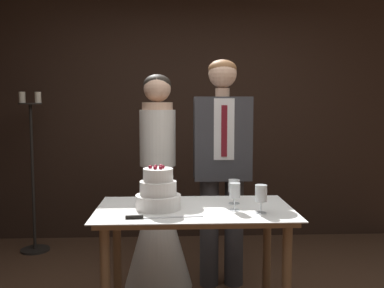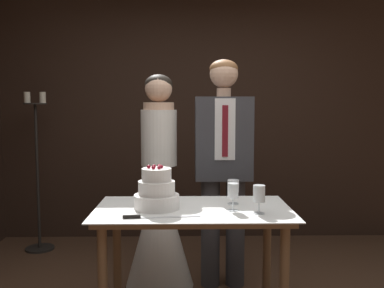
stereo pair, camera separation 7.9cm
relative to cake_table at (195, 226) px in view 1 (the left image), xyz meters
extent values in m
cube|color=black|center=(0.07, 2.06, 0.74)|extent=(4.41, 0.12, 2.86)
cylinder|color=brown|center=(-0.52, 0.26, -0.31)|extent=(0.06, 0.06, 0.76)
cylinder|color=brown|center=(0.52, 0.26, -0.31)|extent=(0.06, 0.06, 0.76)
cube|color=brown|center=(0.00, 0.00, 0.09)|extent=(1.15, 0.64, 0.03)
cube|color=white|center=(0.00, 0.00, 0.11)|extent=(1.21, 0.70, 0.01)
cylinder|color=white|center=(-0.22, -0.01, 0.16)|extent=(0.28, 0.28, 0.09)
cylinder|color=white|center=(-0.22, -0.01, 0.25)|extent=(0.23, 0.23, 0.08)
cylinder|color=white|center=(-0.22, -0.01, 0.33)|extent=(0.18, 0.18, 0.08)
sphere|color=maroon|center=(-0.20, -0.01, 0.38)|extent=(0.02, 0.02, 0.02)
sphere|color=maroon|center=(-0.21, 0.03, 0.38)|extent=(0.02, 0.02, 0.02)
sphere|color=maroon|center=(-0.24, 0.01, 0.38)|extent=(0.02, 0.02, 0.02)
sphere|color=maroon|center=(-0.27, -0.01, 0.38)|extent=(0.02, 0.02, 0.02)
sphere|color=maroon|center=(-0.24, -0.05, 0.38)|extent=(0.02, 0.02, 0.02)
sphere|color=maroon|center=(-0.21, -0.04, 0.38)|extent=(0.02, 0.02, 0.02)
cube|color=silver|center=(-0.13, -0.22, 0.12)|extent=(0.34, 0.05, 0.00)
cylinder|color=black|center=(-0.35, -0.24, 0.13)|extent=(0.10, 0.03, 0.02)
cylinder|color=silver|center=(0.38, -0.14, 0.12)|extent=(0.07, 0.07, 0.00)
cylinder|color=silver|center=(0.38, -0.14, 0.15)|extent=(0.01, 0.01, 0.07)
cylinder|color=silver|center=(0.38, -0.14, 0.24)|extent=(0.07, 0.07, 0.10)
cylinder|color=maroon|center=(0.38, -0.14, 0.20)|extent=(0.06, 0.06, 0.04)
cylinder|color=silver|center=(0.24, -0.07, 0.12)|extent=(0.06, 0.06, 0.00)
cylinder|color=silver|center=(0.24, -0.07, 0.16)|extent=(0.01, 0.01, 0.08)
cylinder|color=silver|center=(0.24, -0.07, 0.24)|extent=(0.07, 0.07, 0.09)
cylinder|color=maroon|center=(0.24, -0.07, 0.21)|extent=(0.05, 0.05, 0.02)
cylinder|color=silver|center=(0.26, 0.11, 0.12)|extent=(0.07, 0.07, 0.00)
cylinder|color=silver|center=(0.26, 0.11, 0.16)|extent=(0.01, 0.01, 0.07)
cylinder|color=silver|center=(0.26, 0.11, 0.23)|extent=(0.07, 0.07, 0.08)
cylinder|color=maroon|center=(0.26, 0.11, 0.21)|extent=(0.06, 0.06, 0.03)
cone|color=white|center=(-0.25, 0.72, -0.20)|extent=(0.54, 0.54, 0.97)
cylinder|color=white|center=(-0.25, 0.72, 0.50)|extent=(0.28, 0.28, 0.43)
cylinder|color=#DBAD8E|center=(-0.25, 0.72, 0.74)|extent=(0.24, 0.24, 0.06)
sphere|color=#DBAD8E|center=(-0.25, 0.72, 0.88)|extent=(0.21, 0.21, 0.21)
ellipsoid|color=black|center=(-0.25, 0.73, 0.91)|extent=(0.21, 0.21, 0.16)
cylinder|color=#38383D|center=(0.15, 0.72, -0.26)|extent=(0.15, 0.15, 0.86)
cylinder|color=#38383D|center=(0.35, 0.72, -0.26)|extent=(0.15, 0.15, 0.86)
cube|color=#38383D|center=(0.25, 0.72, 0.49)|extent=(0.44, 0.24, 0.64)
cube|color=white|center=(0.25, 0.60, 0.57)|extent=(0.15, 0.01, 0.46)
cube|color=maroon|center=(0.25, 0.59, 0.56)|extent=(0.04, 0.01, 0.39)
cylinder|color=#DBAD8E|center=(0.25, 0.72, 0.85)|extent=(0.11, 0.11, 0.07)
sphere|color=#DBAD8E|center=(0.25, 0.72, 0.99)|extent=(0.22, 0.22, 0.22)
ellipsoid|color=brown|center=(0.25, 0.73, 1.03)|extent=(0.22, 0.22, 0.14)
cylinder|color=black|center=(-1.51, 1.59, -0.68)|extent=(0.28, 0.28, 0.02)
cylinder|color=black|center=(-1.51, 1.59, 0.05)|extent=(0.03, 0.03, 1.43)
cylinder|color=black|center=(-1.51, 1.59, 0.77)|extent=(0.22, 0.22, 0.01)
cylinder|color=silver|center=(-1.58, 1.59, 0.83)|extent=(0.06, 0.06, 0.11)
cylinder|color=silver|center=(-1.43, 1.59, 0.83)|extent=(0.06, 0.06, 0.11)
camera|label=1|loc=(-0.13, -2.60, 0.75)|focal=40.00mm
camera|label=2|loc=(-0.05, -2.60, 0.75)|focal=40.00mm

